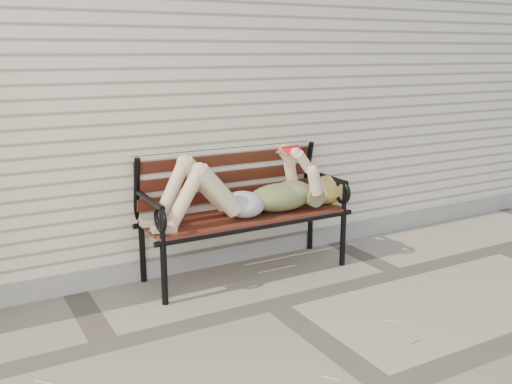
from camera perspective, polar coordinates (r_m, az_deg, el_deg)
ground at (r=4.34m, az=1.75°, el=-11.17°), size 80.00×80.00×0.00m
house_wall at (r=6.69m, az=-11.69°, el=10.73°), size 8.00×4.00×3.00m
foundation_strip at (r=5.11m, az=-3.87°, el=-6.35°), size 8.00×0.10×0.15m
garden_bench at (r=4.81m, az=-1.65°, el=-0.07°), size 1.87×0.75×1.21m
reading_woman at (r=4.68m, az=-0.65°, el=0.05°), size 1.77×0.40×0.56m
straw_scatter at (r=3.57m, az=-0.31°, el=-17.07°), size 2.92×1.72×0.01m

